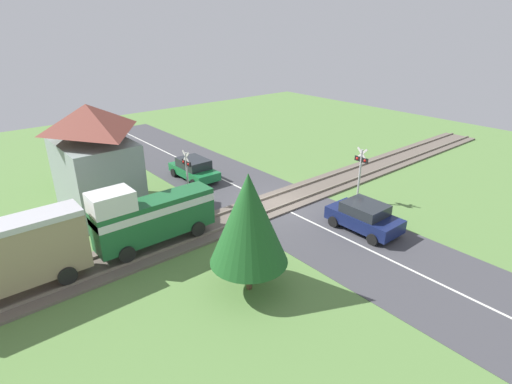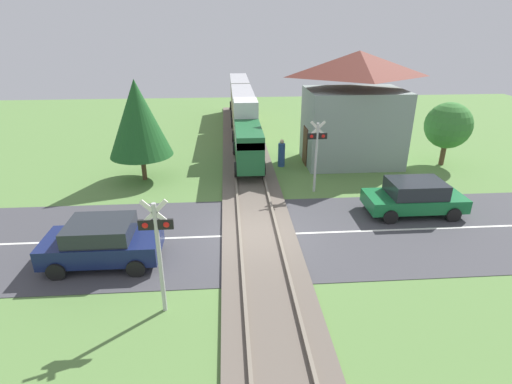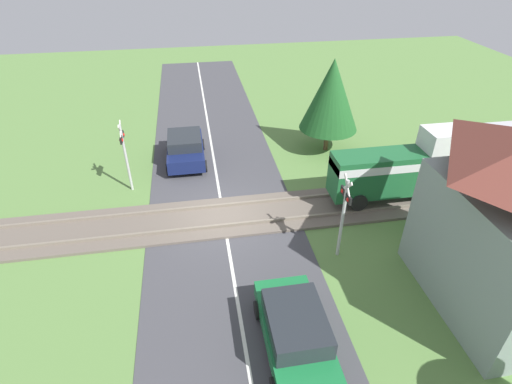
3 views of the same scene
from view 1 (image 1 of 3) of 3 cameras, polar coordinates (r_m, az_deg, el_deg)
name	(u,v)px [view 1 (image 1 of 3)]	position (r m, az deg, el deg)	size (l,w,h in m)	color
ground_plane	(274,204)	(23.99, 2.60, -1.78)	(60.00, 60.00, 0.00)	#5B8442
road_surface	(274,204)	(23.99, 2.60, -1.76)	(48.00, 6.40, 0.02)	#424247
track_bed	(274,203)	(23.96, 2.60, -1.64)	(2.80, 48.00, 0.24)	#665B51
car_near_crossing	(364,216)	(21.50, 15.19, -3.38)	(3.79, 2.03, 1.52)	#141E4C
car_far_side	(194,169)	(27.90, -8.87, 3.31)	(4.05, 1.93, 1.47)	#197038
crossing_signal_west_approach	(360,168)	(24.20, 14.68, 3.29)	(0.90, 0.18, 3.45)	#B7B7B7
crossing_signal_east_approach	(187,172)	(23.18, -9.82, 2.84)	(0.90, 0.18, 3.45)	#B7B7B7
station_building	(95,161)	(23.96, -22.05, 4.16)	(5.66, 3.83, 6.13)	gray
pedestrian_by_station	(137,221)	(21.37, -16.69, -3.99)	(0.38, 0.38, 1.55)	#2D4C8E
tree_by_station	(81,150)	(29.09, -23.78, 5.51)	(2.52, 2.52, 3.52)	brown
tree_roadside_hedge	(249,219)	(15.21, -1.07, -3.91)	(3.12, 3.12, 5.06)	brown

